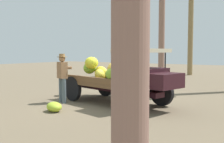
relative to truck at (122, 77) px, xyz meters
The scene contains 5 objects.
ground_plane 0.97m from the truck, behind, with size 60.00×60.00×0.00m, color #74634C.
truck is the anchor object (origin of this frame).
farmer 2.09m from the truck, 155.08° to the right, with size 0.56×0.53×1.72m.
wooden_crate 3.00m from the truck, behind, with size 0.50×0.43×0.40m, color olive.
loose_banana_bunch 2.47m from the truck, 117.97° to the right, with size 0.60×0.44×0.29m, color #AFCB33.
Camera 1 is at (5.14, -7.92, 1.80)m, focal length 44.67 mm.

